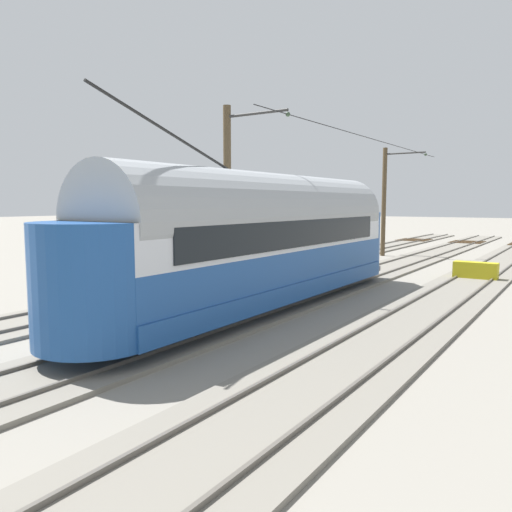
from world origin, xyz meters
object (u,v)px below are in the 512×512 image
Objects in this scene: vintage_streetcar at (266,239)px; spare_tie_stack at (192,268)px; track_end_bumper at (475,271)px; catenary_pole_mid_near at (229,198)px; catenary_pole_foreground at (385,200)px.

spare_tie_stack is at bearing -33.64° from vintage_streetcar.
track_end_bumper is at bearing -155.95° from spare_tie_stack.
catenary_pole_mid_near is 3.78× the size of track_end_bumper.
vintage_streetcar reaches higher than spare_tie_stack.
spare_tie_stack is 1.33× the size of track_end_bumper.
catenary_pole_foreground is 14.24m from spare_tie_stack.
track_end_bumper is (-11.73, -5.23, 0.13)m from spare_tie_stack.
spare_tie_stack is (4.88, -3.51, -3.29)m from catenary_pole_mid_near.
vintage_streetcar is 6.53× the size of spare_tie_stack.
track_end_bumper is at bearing 131.55° from catenary_pole_foreground.
catenary_pole_foreground is 10.80m from track_end_bumper.
catenary_pole_foreground is 1.00× the size of catenary_pole_mid_near.
vintage_streetcar is 2.30× the size of catenary_pole_foreground.
catenary_pole_foreground is (2.43, -17.82, 1.31)m from vintage_streetcar.
vintage_streetcar is 3.07m from catenary_pole_mid_near.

